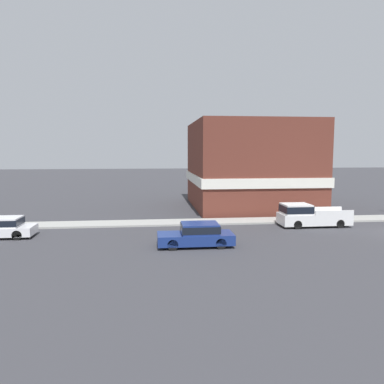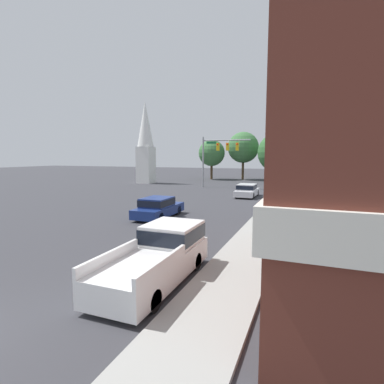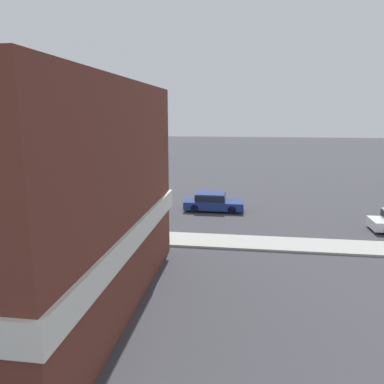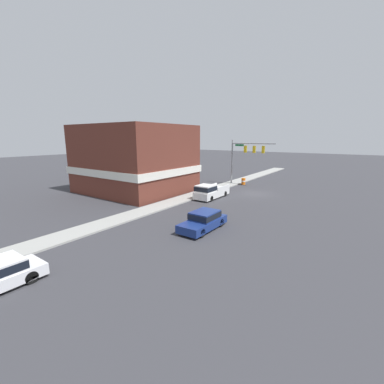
% 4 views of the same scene
% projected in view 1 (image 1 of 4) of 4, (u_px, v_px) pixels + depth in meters
% --- Properties ---
extents(sidewalk_curb, '(2.40, 60.00, 0.14)m').
position_uv_depth(sidewalk_curb, '(360.00, 219.00, 32.40)').
color(sidewalk_curb, '#9E9E99').
rests_on(sidewalk_curb, ground).
extents(car_lead, '(1.93, 4.71, 1.45)m').
position_uv_depth(car_lead, '(197.00, 234.00, 23.25)').
color(car_lead, black).
rests_on(car_lead, ground).
extents(car_oncoming, '(1.93, 4.53, 1.40)m').
position_uv_depth(car_oncoming, '(1.00, 227.00, 25.55)').
color(car_oncoming, black).
rests_on(car_oncoming, ground).
extents(pickup_truck_parked, '(1.99, 5.47, 1.80)m').
position_uv_depth(pickup_truck_parked, '(308.00, 215.00, 29.32)').
color(pickup_truck_parked, black).
rests_on(pickup_truck_parked, ground).
extents(corner_brick_building, '(13.72, 12.01, 8.88)m').
position_uv_depth(corner_brick_building, '(249.00, 166.00, 39.41)').
color(corner_brick_building, brown).
rests_on(corner_brick_building, ground).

